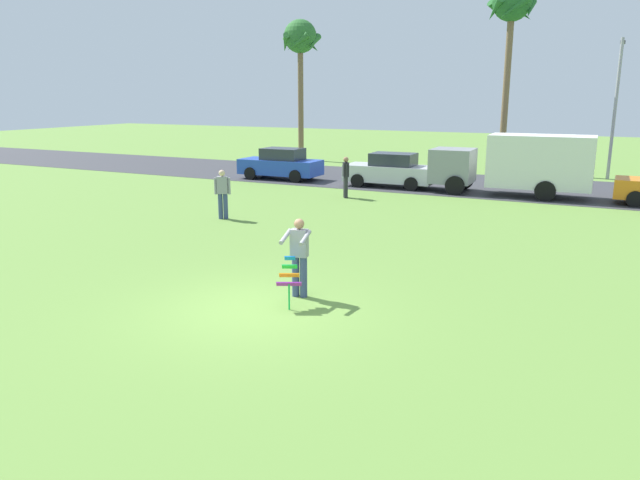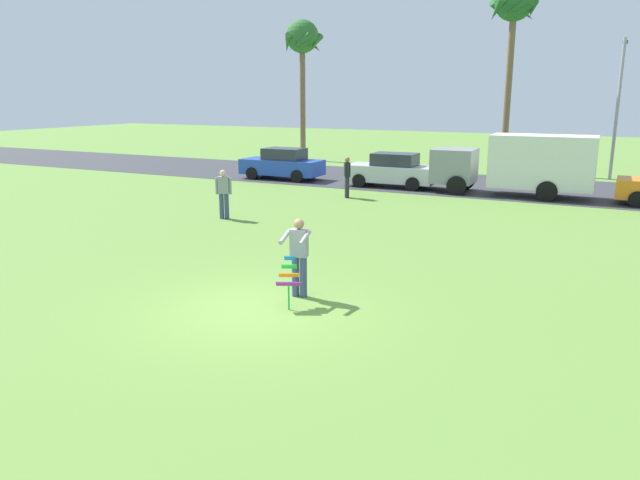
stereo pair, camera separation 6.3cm
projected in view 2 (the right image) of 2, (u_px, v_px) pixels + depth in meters
ground_plane at (255, 309)px, 12.49m from camera, size 120.00×120.00×0.00m
road_strip at (473, 185)px, 29.50m from camera, size 120.00×8.00×0.01m
person_kite_flyer at (299, 254)px, 13.06m from camera, size 0.62×0.71×1.73m
kite_held at (289, 276)px, 12.49m from camera, size 0.61×0.73×1.02m
parked_car_blue at (282, 164)px, 31.27m from camera, size 4.23×1.90×1.60m
parked_car_silver at (392, 171)px, 28.67m from camera, size 4.24×1.90×1.60m
parked_truck_grey_van at (522, 163)px, 25.98m from camera, size 6.75×2.25×2.62m
palm_tree_left_near at (302, 43)px, 38.99m from camera, size 2.58×2.71×8.92m
palm_tree_right_near at (514, 11)px, 32.51m from camera, size 2.58×2.71×10.15m
streetlight_pole at (618, 100)px, 30.66m from camera, size 0.24×1.65×7.00m
person_walker_near at (224, 193)px, 21.33m from camera, size 0.52×0.36×1.73m
person_walker_far at (347, 176)px, 25.66m from camera, size 0.38×0.49×1.73m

